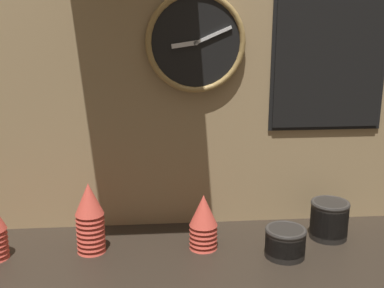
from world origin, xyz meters
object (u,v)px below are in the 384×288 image
cup_stack_center_right (203,222)px  wall_clock (196,43)px  menu_board (330,57)px  bowl_stack_right (285,241)px  cup_stack_center_left (90,218)px  bowl_stack_far_right (329,219)px

cup_stack_center_right → wall_clock: (-0.01, 0.18, 0.55)m
menu_board → bowl_stack_right: bearing=-126.7°
cup_stack_center_left → bowl_stack_far_right: size_ratio=1.78×
cup_stack_center_left → wall_clock: wall_clock is taller
cup_stack_center_right → wall_clock: 0.58m
cup_stack_center_right → bowl_stack_right: size_ratio=1.41×
menu_board → wall_clock: bearing=-178.9°
cup_stack_center_left → wall_clock: (0.35, 0.17, 0.53)m
cup_stack_center_left → cup_stack_center_right: bearing=-1.2°
bowl_stack_right → menu_board: menu_board is taller
menu_board → cup_stack_center_right: bearing=-157.0°
wall_clock → bowl_stack_far_right: bearing=-17.8°
cup_stack_center_left → menu_board: size_ratio=0.45×
cup_stack_center_right → wall_clock: bearing=92.9°
bowl_stack_far_right → menu_board: size_ratio=0.25×
cup_stack_center_right → bowl_stack_far_right: size_ratio=1.41×
cup_stack_center_left → bowl_stack_right: 0.62m
bowl_stack_right → cup_stack_center_right: bearing=162.9°
cup_stack_center_left → bowl_stack_far_right: bearing=2.3°
bowl_stack_right → menu_board: (0.20, 0.27, 0.54)m
cup_stack_center_right → menu_board: menu_board is taller
cup_stack_center_right → bowl_stack_far_right: cup_stack_center_right is taller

